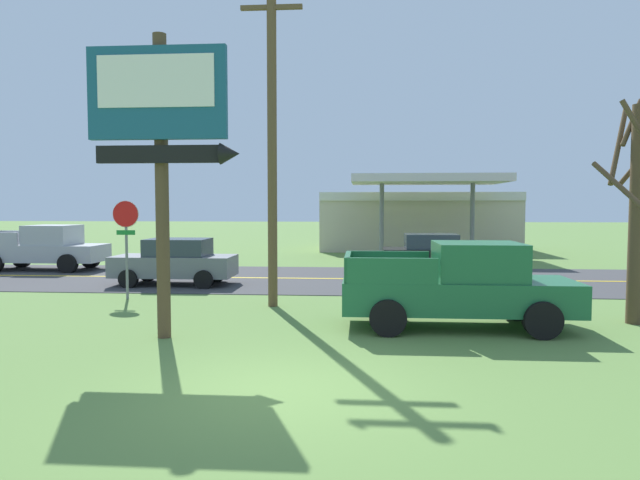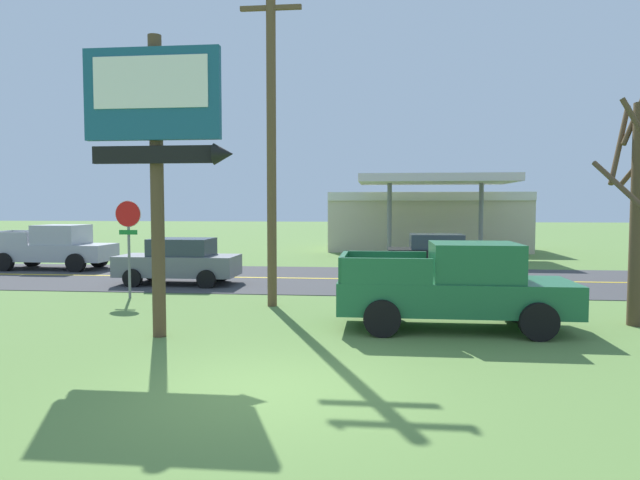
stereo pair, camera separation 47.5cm
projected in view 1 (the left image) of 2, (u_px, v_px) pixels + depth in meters
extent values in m
plane|color=#5B7F3D|center=(280.00, 391.00, 8.46)|extent=(180.00, 180.00, 0.00)
cube|color=#3D3D3F|center=(330.00, 279.00, 21.39)|extent=(140.00, 8.00, 0.02)
cube|color=gold|center=(330.00, 279.00, 21.39)|extent=(126.00, 0.20, 0.01)
cylinder|color=brown|center=(162.00, 188.00, 11.74)|extent=(0.28, 0.28, 6.33)
cube|color=#19516B|center=(157.00, 93.00, 11.45)|extent=(2.88, 0.16, 1.88)
cube|color=white|center=(155.00, 81.00, 11.34)|extent=(2.42, 0.03, 1.05)
cube|color=black|center=(158.00, 154.00, 11.52)|extent=(2.60, 0.12, 0.36)
cone|color=black|center=(230.00, 154.00, 11.41)|extent=(0.40, 0.44, 0.44)
cylinder|color=slate|center=(127.00, 262.00, 16.78)|extent=(0.08, 0.08, 2.20)
cylinder|color=red|center=(125.00, 214.00, 16.66)|extent=(0.76, 0.03, 0.76)
cylinder|color=white|center=(126.00, 214.00, 16.68)|extent=(0.80, 0.01, 0.80)
cube|color=#19722D|center=(126.00, 232.00, 16.69)|extent=(0.56, 0.03, 0.14)
cylinder|color=brown|center=(272.00, 135.00, 15.35)|extent=(0.26, 0.26, 9.44)
cube|color=brown|center=(271.00, 7.00, 15.14)|extent=(1.68, 0.12, 0.12)
cylinder|color=brown|center=(638.00, 215.00, 13.18)|extent=(0.40, 0.40, 5.15)
cylinder|color=brown|center=(640.00, 160.00, 13.50)|extent=(0.97, 0.55, 1.34)
cylinder|color=brown|center=(632.00, 123.00, 13.30)|extent=(0.63, 0.36, 1.15)
cylinder|color=brown|center=(618.00, 145.00, 13.42)|extent=(0.78, 0.89, 1.95)
cylinder|color=brown|center=(620.00, 187.00, 12.82)|extent=(0.87, 1.31, 1.25)
cube|color=beige|center=(416.00, 221.00, 36.03)|extent=(12.00, 6.00, 3.60)
cube|color=silver|center=(421.00, 196.00, 32.90)|extent=(12.00, 0.12, 0.50)
cube|color=silver|center=(427.00, 179.00, 29.92)|extent=(8.00, 5.00, 0.40)
cylinder|color=slate|center=(382.00, 219.00, 30.23)|extent=(0.24, 0.24, 4.20)
cylinder|color=slate|center=(472.00, 219.00, 29.86)|extent=(0.24, 0.24, 4.20)
cube|color=#1E6038|center=(457.00, 295.00, 12.83)|extent=(5.21, 1.98, 0.72)
cube|color=#1E6038|center=(478.00, 261.00, 12.75)|extent=(1.91, 1.81, 0.84)
cube|color=#28333D|center=(518.00, 261.00, 12.68)|extent=(0.11, 1.66, 0.71)
cube|color=#1E6038|center=(389.00, 262.00, 13.83)|extent=(1.95, 0.13, 0.56)
cube|color=#1E6038|center=(392.00, 271.00, 12.00)|extent=(1.95, 0.13, 0.56)
cube|color=#1E6038|center=(348.00, 266.00, 13.00)|extent=(0.13, 1.88, 0.56)
cylinder|color=black|center=(517.00, 304.00, 13.70)|extent=(0.80, 0.28, 0.80)
cylinder|color=black|center=(543.00, 320.00, 11.75)|extent=(0.80, 0.28, 0.80)
cylinder|color=black|center=(385.00, 302.00, 13.96)|extent=(0.80, 0.28, 0.80)
cylinder|color=black|center=(388.00, 318.00, 12.01)|extent=(0.80, 0.28, 0.80)
cube|color=#A8AAAF|center=(43.00, 253.00, 24.29)|extent=(5.20, 1.96, 0.72)
cube|color=#A8AAAF|center=(53.00, 235.00, 24.21)|extent=(1.90, 1.80, 0.84)
cube|color=#28333D|center=(73.00, 235.00, 24.14)|extent=(0.10, 1.66, 0.71)
cube|color=#A8AAAF|center=(22.00, 237.00, 25.28)|extent=(1.95, 0.12, 0.56)
cylinder|color=black|center=(91.00, 259.00, 25.17)|extent=(0.80, 0.28, 0.80)
cylinder|color=black|center=(68.00, 264.00, 23.22)|extent=(0.80, 0.28, 0.80)
cylinder|color=black|center=(22.00, 259.00, 25.41)|extent=(0.80, 0.28, 0.80)
cube|color=black|center=(434.00, 257.00, 23.03)|extent=(4.20, 1.76, 0.72)
cube|color=#2D3842|center=(431.00, 241.00, 23.00)|extent=(2.10, 1.56, 0.60)
cylinder|color=black|center=(463.00, 264.00, 23.82)|extent=(0.64, 0.24, 0.64)
cylinder|color=black|center=(471.00, 269.00, 22.07)|extent=(0.64, 0.24, 0.64)
cylinder|color=black|center=(401.00, 264.00, 24.02)|extent=(0.64, 0.24, 0.64)
cylinder|color=black|center=(404.00, 268.00, 22.27)|extent=(0.64, 0.24, 0.64)
cube|color=slate|center=(174.00, 266.00, 19.77)|extent=(4.20, 1.76, 0.72)
cube|color=#2D3842|center=(178.00, 247.00, 19.72)|extent=(2.10, 1.56, 0.60)
cylinder|color=black|center=(128.00, 279.00, 19.02)|extent=(0.64, 0.24, 0.64)
cylinder|color=black|center=(148.00, 273.00, 20.77)|extent=(0.64, 0.24, 0.64)
cylinder|color=black|center=(204.00, 280.00, 18.82)|extent=(0.64, 0.24, 0.64)
cylinder|color=black|center=(217.00, 273.00, 20.57)|extent=(0.64, 0.24, 0.64)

